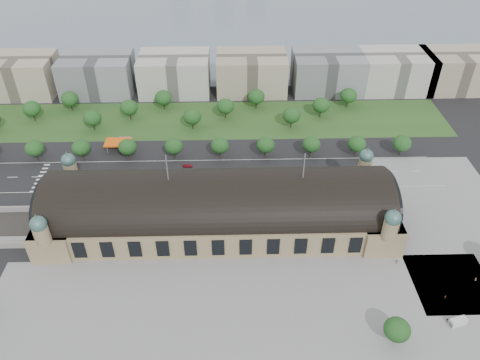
{
  "coord_description": "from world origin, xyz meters",
  "views": [
    {
      "loc": [
        5.33,
        -152.47,
        140.27
      ],
      "look_at": [
        9.59,
        14.37,
        14.0
      ],
      "focal_mm": 35.0,
      "sensor_mm": 36.0,
      "label": 1
    }
  ],
  "objects_px": {
    "traffic_car_2": "(95,186)",
    "pedestrian_5": "(476,279)",
    "traffic_car_3": "(188,166)",
    "van_south": "(457,322)",
    "traffic_car_6": "(348,180)",
    "bus_mid": "(257,181)",
    "traffic_car_5": "(316,169)",
    "pedestrian_4": "(447,321)",
    "pedestrian_1": "(445,297)",
    "parked_car_2": "(104,195)",
    "pedestrian_2": "(397,261)",
    "parked_car_1": "(84,194)",
    "parked_car_6": "(171,195)",
    "parked_car_3": "(127,195)",
    "parked_car_0": "(50,197)",
    "bus_east": "(248,178)",
    "bus_west": "(171,186)",
    "parked_car_4": "(122,196)",
    "parked_car_5": "(155,190)",
    "petrol_station": "(122,142)"
  },
  "relations": [
    {
      "from": "bus_west",
      "to": "parked_car_3",
      "type": "bearing_deg",
      "value": 109.69
    },
    {
      "from": "parked_car_5",
      "to": "bus_west",
      "type": "height_order",
      "value": "bus_west"
    },
    {
      "from": "traffic_car_3",
      "to": "parked_car_6",
      "type": "xyz_separation_m",
      "value": [
        -6.25,
        -23.52,
        0.01
      ]
    },
    {
      "from": "traffic_car_2",
      "to": "traffic_car_3",
      "type": "xyz_separation_m",
      "value": [
        44.08,
        16.04,
        0.05
      ]
    },
    {
      "from": "pedestrian_5",
      "to": "parked_car_1",
      "type": "bearing_deg",
      "value": -109.93
    },
    {
      "from": "parked_car_1",
      "to": "van_south",
      "type": "relative_size",
      "value": 0.7
    },
    {
      "from": "traffic_car_2",
      "to": "pedestrian_5",
      "type": "height_order",
      "value": "pedestrian_5"
    },
    {
      "from": "parked_car_2",
      "to": "traffic_car_2",
      "type": "bearing_deg",
      "value": -175.3
    },
    {
      "from": "petrol_station",
      "to": "parked_car_1",
      "type": "relative_size",
      "value": 3.06
    },
    {
      "from": "traffic_car_6",
      "to": "parked_car_6",
      "type": "relative_size",
      "value": 1.12
    },
    {
      "from": "bus_west",
      "to": "bus_east",
      "type": "xyz_separation_m",
      "value": [
        37.67,
        4.84,
        -0.04
      ]
    },
    {
      "from": "bus_west",
      "to": "pedestrian_2",
      "type": "bearing_deg",
      "value": -113.72
    },
    {
      "from": "parked_car_6",
      "to": "parked_car_3",
      "type": "bearing_deg",
      "value": -115.7
    },
    {
      "from": "traffic_car_5",
      "to": "parked_car_1",
      "type": "distance_m",
      "value": 115.13
    },
    {
      "from": "traffic_car_6",
      "to": "pedestrian_5",
      "type": "bearing_deg",
      "value": 21.44
    },
    {
      "from": "parked_car_4",
      "to": "bus_east",
      "type": "height_order",
      "value": "bus_east"
    },
    {
      "from": "parked_car_5",
      "to": "pedestrian_4",
      "type": "bearing_deg",
      "value": 28.35
    },
    {
      "from": "parked_car_0",
      "to": "pedestrian_2",
      "type": "xyz_separation_m",
      "value": [
        151.68,
        -45.23,
        0.22
      ]
    },
    {
      "from": "parked_car_4",
      "to": "bus_mid",
      "type": "height_order",
      "value": "bus_mid"
    },
    {
      "from": "traffic_car_6",
      "to": "parked_car_0",
      "type": "bearing_deg",
      "value": -94.33
    },
    {
      "from": "traffic_car_3",
      "to": "traffic_car_5",
      "type": "relative_size",
      "value": 1.23
    },
    {
      "from": "parked_car_0",
      "to": "bus_east",
      "type": "relative_size",
      "value": 0.38
    },
    {
      "from": "traffic_car_3",
      "to": "van_south",
      "type": "bearing_deg",
      "value": -135.24
    },
    {
      "from": "petrol_station",
      "to": "traffic_car_2",
      "type": "xyz_separation_m",
      "value": [
        -6.86,
        -36.5,
        -2.28
      ]
    },
    {
      "from": "parked_car_4",
      "to": "bus_west",
      "type": "distance_m",
      "value": 23.45
    },
    {
      "from": "parked_car_3",
      "to": "pedestrian_5",
      "type": "bearing_deg",
      "value": 41.39
    },
    {
      "from": "parked_car_4",
      "to": "parked_car_5",
      "type": "relative_size",
      "value": 0.88
    },
    {
      "from": "pedestrian_1",
      "to": "pedestrian_4",
      "type": "bearing_deg",
      "value": 170.67
    },
    {
      "from": "parked_car_2",
      "to": "pedestrian_2",
      "type": "height_order",
      "value": "pedestrian_2"
    },
    {
      "from": "parked_car_0",
      "to": "parked_car_3",
      "type": "xyz_separation_m",
      "value": [
        36.03,
        0.58,
        0.11
      ]
    },
    {
      "from": "traffic_car_6",
      "to": "pedestrian_1",
      "type": "distance_m",
      "value": 75.43
    },
    {
      "from": "parked_car_0",
      "to": "parked_car_3",
      "type": "bearing_deg",
      "value": 52.06
    },
    {
      "from": "parked_car_0",
      "to": "parked_car_4",
      "type": "xyz_separation_m",
      "value": [
        33.91,
        -0.05,
        0.13
      ]
    },
    {
      "from": "parked_car_3",
      "to": "van_south",
      "type": "distance_m",
      "value": 148.76
    },
    {
      "from": "parked_car_2",
      "to": "parked_car_5",
      "type": "bearing_deg",
      "value": 61.74
    },
    {
      "from": "petrol_station",
      "to": "traffic_car_2",
      "type": "bearing_deg",
      "value": -100.65
    },
    {
      "from": "traffic_car_5",
      "to": "pedestrian_5",
      "type": "height_order",
      "value": "pedestrian_5"
    },
    {
      "from": "traffic_car_3",
      "to": "bus_mid",
      "type": "relative_size",
      "value": 0.4
    },
    {
      "from": "traffic_car_6",
      "to": "van_south",
      "type": "height_order",
      "value": "van_south"
    },
    {
      "from": "van_south",
      "to": "bus_west",
      "type": "bearing_deg",
      "value": 128.3
    },
    {
      "from": "parked_car_0",
      "to": "parked_car_2",
      "type": "height_order",
      "value": "parked_car_2"
    },
    {
      "from": "traffic_car_2",
      "to": "parked_car_3",
      "type": "relative_size",
      "value": 1.03
    },
    {
      "from": "parked_car_3",
      "to": "pedestrian_2",
      "type": "distance_m",
      "value": 124.39
    },
    {
      "from": "parked_car_2",
      "to": "parked_car_3",
      "type": "xyz_separation_m",
      "value": [
        10.97,
        -0.28,
        -0.01
      ]
    },
    {
      "from": "parked_car_6",
      "to": "bus_east",
      "type": "xyz_separation_m",
      "value": [
        37.14,
        10.69,
        0.79
      ]
    },
    {
      "from": "parked_car_6",
      "to": "pedestrian_5",
      "type": "height_order",
      "value": "pedestrian_5"
    },
    {
      "from": "parked_car_2",
      "to": "pedestrian_5",
      "type": "distance_m",
      "value": 164.34
    },
    {
      "from": "traffic_car_5",
      "to": "pedestrian_4",
      "type": "xyz_separation_m",
      "value": [
        31.85,
        -92.78,
        0.27
      ]
    },
    {
      "from": "traffic_car_6",
      "to": "parked_car_2",
      "type": "bearing_deg",
      "value": -93.98
    },
    {
      "from": "traffic_car_6",
      "to": "pedestrian_1",
      "type": "height_order",
      "value": "pedestrian_1"
    }
  ]
}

